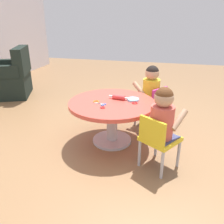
# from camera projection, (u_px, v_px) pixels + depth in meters

# --- Properties ---
(ground_plane) EXTENTS (10.00, 10.00, 0.00)m
(ground_plane) POSITION_uv_depth(u_px,v_px,m) (112.00, 141.00, 2.68)
(ground_plane) COLOR olive
(craft_table) EXTENTS (0.94, 0.94, 0.49)m
(craft_table) POSITION_uv_depth(u_px,v_px,m) (112.00, 111.00, 2.53)
(craft_table) COLOR silver
(craft_table) RESTS_ON ground
(child_chair_left) EXTENTS (0.41, 0.41, 0.54)m
(child_chair_left) POSITION_uv_depth(u_px,v_px,m) (158.00, 139.00, 2.10)
(child_chair_left) COLOR #B7B7BC
(child_chair_left) RESTS_ON ground
(seated_child_left) EXTENTS (0.44, 0.41, 0.51)m
(seated_child_left) POSITION_uv_depth(u_px,v_px,m) (163.00, 115.00, 2.04)
(seated_child_left) COLOR #3F4772
(seated_child_left) RESTS_ON ground
(child_chair_right) EXTENTS (0.42, 0.42, 0.54)m
(child_chair_right) POSITION_uv_depth(u_px,v_px,m) (152.00, 104.00, 2.93)
(child_chair_right) COLOR #B7B7BC
(child_chair_right) RESTS_ON ground
(seated_child_right) EXTENTS (0.42, 0.44, 0.51)m
(seated_child_right) POSITION_uv_depth(u_px,v_px,m) (151.00, 86.00, 2.87)
(seated_child_right) COLOR #3F4772
(seated_child_right) RESTS_ON ground
(armchair_dark) EXTENTS (0.93, 0.94, 0.85)m
(armchair_dark) POSITION_uv_depth(u_px,v_px,m) (10.00, 79.00, 4.08)
(armchair_dark) COLOR black
(armchair_dark) RESTS_ON ground
(rolling_pin) EXTENTS (0.07, 0.23, 0.05)m
(rolling_pin) POSITION_uv_depth(u_px,v_px,m) (119.00, 97.00, 2.54)
(rolling_pin) COLOR #D83F3F
(rolling_pin) RESTS_ON craft_table
(craft_scissors) EXTENTS (0.10, 0.14, 0.01)m
(craft_scissors) POSITION_uv_depth(u_px,v_px,m) (102.00, 104.00, 2.41)
(craft_scissors) COLOR silver
(craft_scissors) RESTS_ON craft_table
(playdough_blob_0) EXTENTS (0.13, 0.13, 0.02)m
(playdough_blob_0) POSITION_uv_depth(u_px,v_px,m) (133.00, 100.00, 2.52)
(playdough_blob_0) COLOR #8CCCF2
(playdough_blob_0) RESTS_ON craft_table
(cookie_cutter_0) EXTENTS (0.05, 0.05, 0.01)m
(cookie_cutter_0) POSITION_uv_depth(u_px,v_px,m) (103.00, 107.00, 2.32)
(cookie_cutter_0) COLOR red
(cookie_cutter_0) RESTS_ON craft_table
(cookie_cutter_1) EXTENTS (0.06, 0.06, 0.01)m
(cookie_cutter_1) POSITION_uv_depth(u_px,v_px,m) (96.00, 102.00, 2.48)
(cookie_cutter_1) COLOR orange
(cookie_cutter_1) RESTS_ON craft_table
(cookie_cutter_2) EXTENTS (0.06, 0.06, 0.01)m
(cookie_cutter_2) POSITION_uv_depth(u_px,v_px,m) (135.00, 103.00, 2.44)
(cookie_cutter_2) COLOR red
(cookie_cutter_2) RESTS_ON craft_table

